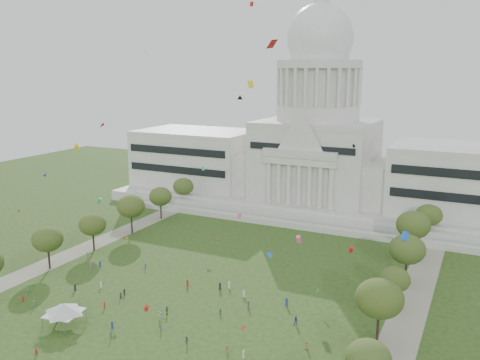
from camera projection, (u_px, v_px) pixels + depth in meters
name	position (u px, v px, depth m)	size (l,w,h in m)	color
ground	(145.00, 333.00, 105.75)	(400.00, 400.00, 0.00)	#294617
capitol	(316.00, 151.00, 200.71)	(160.00, 64.50, 91.30)	#BAB8AE
path_left	(75.00, 252.00, 152.70)	(8.00, 160.00, 0.04)	gray
path_right	(406.00, 320.00, 111.44)	(8.00, 160.00, 0.04)	gray
row_tree_r_1	(368.00, 359.00, 82.72)	(7.58, 7.58, 10.78)	black
row_tree_l_2	(47.00, 239.00, 138.49)	(8.42, 8.42, 11.97)	black
row_tree_r_2	(380.00, 298.00, 100.01)	(9.55, 9.55, 13.58)	black
row_tree_l_3	(92.00, 225.00, 152.72)	(8.12, 8.12, 11.55)	black
row_tree_r_3	(395.00, 280.00, 115.42)	(7.01, 7.01, 9.98)	black
row_tree_l_4	(131.00, 206.00, 168.71)	(9.29, 9.29, 13.21)	black
row_tree_r_4	(407.00, 249.00, 128.45)	(9.19, 9.19, 13.06)	black
row_tree_l_5	(160.00, 197.00, 185.72)	(8.33, 8.33, 11.85)	black
row_tree_r_5	(413.00, 225.00, 146.55)	(9.82, 9.82, 13.96)	black
row_tree_l_6	(183.00, 186.00, 202.37)	(8.19, 8.19, 11.64)	black
row_tree_r_6	(429.00, 215.00, 161.53)	(8.42, 8.42, 11.97)	black
event_tent	(64.00, 308.00, 108.17)	(10.84, 10.84, 5.27)	#4C4C4C
person_0	(307.00, 345.00, 99.57)	(0.84, 0.54, 1.71)	olive
person_2	(296.00, 321.00, 109.06)	(0.96, 0.59, 1.98)	navy
person_3	(186.00, 340.00, 101.50)	(1.04, 0.54, 1.61)	#26262B
person_4	(167.00, 310.00, 113.83)	(1.12, 0.61, 1.92)	#33723F
person_5	(160.00, 315.00, 111.62)	(1.74, 0.69, 1.87)	silver
person_7	(36.00, 352.00, 97.23)	(0.62, 0.45, 1.69)	#B21E1E
person_8	(124.00, 292.00, 123.70)	(0.76, 0.47, 1.56)	#26262B
person_9	(227.00, 348.00, 98.63)	(1.03, 0.53, 1.59)	olive
person_10	(220.00, 312.00, 113.64)	(0.86, 0.47, 1.47)	#33723F
distant_crowd	(140.00, 292.00, 123.35)	(64.12, 34.00, 1.91)	#B21E1E
kite_swarm	(178.00, 212.00, 108.04)	(91.93, 106.92, 63.16)	black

